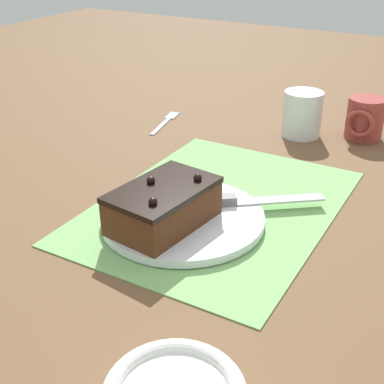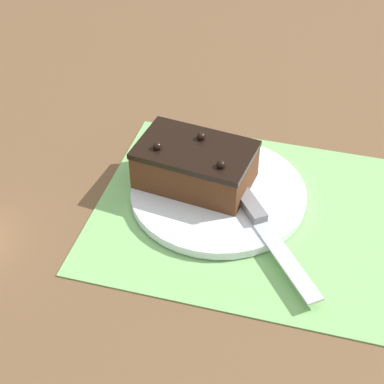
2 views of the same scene
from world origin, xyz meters
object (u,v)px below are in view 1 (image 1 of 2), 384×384
object	(u,v)px
cake_plate	(183,218)
dessert_fork	(166,120)
coffee_mug	(365,119)
serving_knife	(237,200)
drinking_glass	(302,114)
chocolate_cake	(163,205)

from	to	relation	value
cake_plate	dessert_fork	world-z (taller)	cake_plate
cake_plate	coffee_mug	distance (m)	0.50
serving_knife	dessert_fork	bearing A→B (deg)	-170.79
drinking_glass	coffee_mug	size ratio (longest dim) A/B	1.10
serving_knife	coffee_mug	bearing A→B (deg)	130.07
serving_knife	coffee_mug	distance (m)	0.42
cake_plate	drinking_glass	size ratio (longest dim) A/B	2.59
cake_plate	chocolate_cake	size ratio (longest dim) A/B	1.45
cake_plate	dessert_fork	size ratio (longest dim) A/B	1.61
cake_plate	chocolate_cake	bearing A→B (deg)	-15.35
dessert_fork	coffee_mug	bearing A→B (deg)	3.78
coffee_mug	dessert_fork	bearing A→B (deg)	-74.09
coffee_mug	dessert_fork	size ratio (longest dim) A/B	0.56
drinking_glass	cake_plate	bearing A→B (deg)	-3.90
drinking_glass	serving_knife	bearing A→B (deg)	3.98
chocolate_cake	drinking_glass	distance (m)	0.47
chocolate_cake	dessert_fork	world-z (taller)	chocolate_cake
chocolate_cake	coffee_mug	size ratio (longest dim) A/B	1.98
serving_knife	cake_plate	bearing A→B (deg)	-75.34
cake_plate	coffee_mug	xyz separation A→B (m)	(-0.48, 0.14, 0.03)
chocolate_cake	drinking_glass	size ratio (longest dim) A/B	1.79
dessert_fork	cake_plate	bearing A→B (deg)	-66.89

